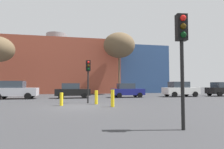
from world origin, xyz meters
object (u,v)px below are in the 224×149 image
at_px(traffic_light_island, 88,71).
at_px(bollard_yellow_1, 113,98).
at_px(bollard_yellow_2, 96,97).
at_px(parked_car_3, 127,90).
at_px(parked_car_5, 223,89).
at_px(parked_car_1, 15,90).
at_px(traffic_light_near_right, 182,44).
at_px(parked_car_2, 72,91).
at_px(bare_tree_0, 119,45).
at_px(bollard_yellow_0, 61,99).
at_px(parked_car_4, 180,89).

xyz_separation_m(traffic_light_island, bollard_yellow_1, (1.42, -3.03, -2.00)).
bearing_deg(bollard_yellow_1, bollard_yellow_2, 112.92).
relative_size(parked_car_3, parked_car_5, 0.90).
bearing_deg(parked_car_1, traffic_light_near_right, -59.49).
height_order(parked_car_2, bare_tree_0, bare_tree_0).
xyz_separation_m(parked_car_5, traffic_light_island, (-18.47, -6.34, 1.67)).
bearing_deg(bollard_yellow_0, parked_car_3, 47.66).
height_order(parked_car_1, traffic_light_near_right, traffic_light_near_right).
distance_m(traffic_light_island, bare_tree_0, 16.03).
relative_size(parked_car_3, bollard_yellow_0, 4.13).
distance_m(parked_car_4, bollard_yellow_1, 14.27).
distance_m(parked_car_2, parked_car_3, 6.45).
distance_m(bollard_yellow_1, bollard_yellow_2, 2.21).
bearing_deg(parked_car_1, parked_car_5, -0.00).
bearing_deg(parked_car_1, traffic_light_island, -41.19).
distance_m(parked_car_5, bollard_yellow_1, 19.46).
bearing_deg(traffic_light_near_right, bollard_yellow_0, -146.14).
xyz_separation_m(traffic_light_near_right, bollard_yellow_0, (-4.37, 8.41, -2.38)).
bearing_deg(parked_car_4, bare_tree_0, 129.09).
bearing_deg(bollard_yellow_1, parked_car_4, 41.09).
bearing_deg(parked_car_1, parked_car_3, -0.00).
height_order(parked_car_2, traffic_light_island, traffic_light_island).
height_order(parked_car_2, parked_car_3, parked_car_2).
xyz_separation_m(parked_car_4, traffic_light_near_right, (-9.82, -16.29, 1.90)).
relative_size(parked_car_5, traffic_light_island, 1.22).
bearing_deg(bare_tree_0, parked_car_3, -96.63).
bearing_deg(traffic_light_near_right, traffic_light_island, -160.26).
height_order(parked_car_4, traffic_light_near_right, traffic_light_near_right).
relative_size(parked_car_4, bollard_yellow_0, 4.68).
bearing_deg(bollard_yellow_2, parked_car_2, 104.04).
bearing_deg(parked_car_1, parked_car_2, -0.00).
distance_m(bare_tree_0, bollard_yellow_2, 17.47).
xyz_separation_m(bare_tree_0, bollard_yellow_2, (-5.49, -14.88, -7.33)).
xyz_separation_m(traffic_light_near_right, bollard_yellow_1, (-0.94, 6.92, -2.26)).
bearing_deg(parked_car_2, bollard_yellow_1, -73.96).
xyz_separation_m(parked_car_3, traffic_light_near_right, (-2.81, -16.29, 2.02)).
bearing_deg(bare_tree_0, parked_car_4, -50.91).
xyz_separation_m(parked_car_2, bare_tree_0, (7.32, 7.54, 7.03)).
relative_size(parked_car_4, bare_tree_0, 0.44).
bearing_deg(parked_car_5, parked_car_1, 180.00).
height_order(traffic_light_island, bollard_yellow_2, traffic_light_island).
bearing_deg(bollard_yellow_2, bare_tree_0, 69.77).
distance_m(parked_car_1, bollard_yellow_2, 10.72).
bearing_deg(parked_car_1, bollard_yellow_0, -56.40).
relative_size(traffic_light_near_right, traffic_light_island, 1.10).
xyz_separation_m(parked_car_2, bollard_yellow_0, (-0.74, -7.88, -0.36)).
distance_m(traffic_light_island, bollard_yellow_0, 3.30).
relative_size(traffic_light_island, bare_tree_0, 0.35).
bearing_deg(parked_car_2, bollard_yellow_2, -75.96).
xyz_separation_m(parked_car_1, traffic_light_island, (7.25, -6.34, 1.64)).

